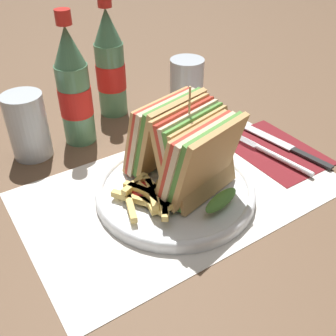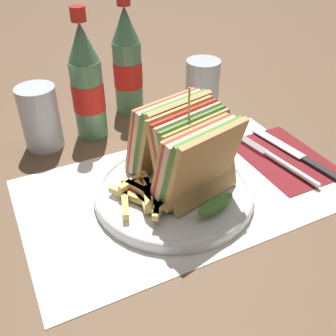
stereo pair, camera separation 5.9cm
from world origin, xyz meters
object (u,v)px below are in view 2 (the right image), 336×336
club_sandwich (186,151)px  knife (295,153)px  fork (282,163)px  coke_bottle_near (87,85)px  glass_near (202,92)px  coke_bottle_far (127,64)px  plate_main (174,191)px  glass_far (41,122)px

club_sandwich → knife: club_sandwich is taller
fork → coke_bottle_near: (-0.25, 0.24, 0.09)m
fork → glass_near: bearing=88.7°
glass_near → club_sandwich: bearing=-125.7°
knife → fork: bearing=-167.4°
coke_bottle_far → glass_near: size_ratio=2.05×
plate_main → club_sandwich: size_ratio=1.22×
plate_main → club_sandwich: club_sandwich is taller
coke_bottle_far → glass_far: bearing=-161.3°
plate_main → coke_bottle_near: 0.25m
coke_bottle_far → fork: bearing=-63.9°
fork → knife: fork is taller
glass_near → fork: bearing=-83.3°
fork → club_sandwich: bearing=167.3°
plate_main → glass_far: glass_far is taller
plate_main → glass_near: glass_near is taller
plate_main → glass_near: size_ratio=2.13×
plate_main → knife: plate_main is taller
club_sandwich → glass_near: (0.15, 0.21, -0.03)m
club_sandwich → glass_near: club_sandwich is taller
club_sandwich → plate_main: bearing=-172.0°
fork → plate_main: bearing=168.5°
club_sandwich → glass_near: size_ratio=1.75×
plate_main → coke_bottle_far: 0.31m
coke_bottle_far → glass_far: coke_bottle_far is taller
plate_main → club_sandwich: (0.02, 0.00, 0.07)m
coke_bottle_near → glass_near: 0.23m
coke_bottle_far → coke_bottle_near: bearing=-147.7°
glass_near → glass_far: size_ratio=1.00×
knife → glass_far: bearing=141.3°
knife → glass_near: bearing=100.1°
club_sandwich → glass_far: 0.28m
glass_far → coke_bottle_far: bearing=18.7°
coke_bottle_near → coke_bottle_far: bearing=32.3°
plate_main → glass_far: size_ratio=2.13×
coke_bottle_near → coke_bottle_far: same height
club_sandwich → glass_near: bearing=54.3°
coke_bottle_near → glass_near: bearing=-4.8°
knife → coke_bottle_far: (-0.19, 0.29, 0.09)m
plate_main → coke_bottle_far: coke_bottle_far is taller
plate_main → knife: bearing=0.9°
fork → glass_far: (-0.34, 0.24, 0.04)m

